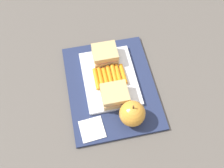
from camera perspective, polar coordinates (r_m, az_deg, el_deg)
name	(u,v)px	position (r m, az deg, el deg)	size (l,w,h in m)	color
ground_plane	(111,87)	(0.89, -0.16, -0.67)	(2.40, 2.40, 0.00)	#56514C
lunchbag_mat	(111,86)	(0.88, -0.17, -0.51)	(0.36, 0.28, 0.01)	navy
food_tray	(110,78)	(0.88, -0.49, 1.22)	(0.23, 0.17, 0.01)	white
sandwich_half_left	(105,54)	(0.90, -1.50, 6.29)	(0.07, 0.08, 0.04)	tan
sandwich_half_right	(115,95)	(0.82, 0.57, -2.32)	(0.07, 0.08, 0.04)	tan
carrot_sticks_bundle	(110,76)	(0.87, -0.50, 1.63)	(0.08, 0.10, 0.02)	orange
apple	(132,114)	(0.79, 4.30, -6.24)	(0.08, 0.08, 0.09)	gold
paper_napkin	(92,129)	(0.81, -4.21, -9.49)	(0.07, 0.07, 0.00)	white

